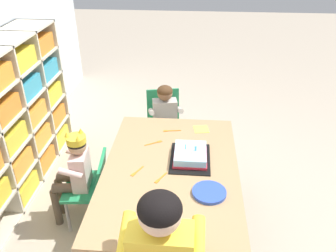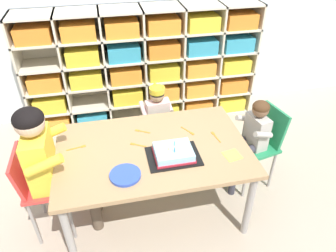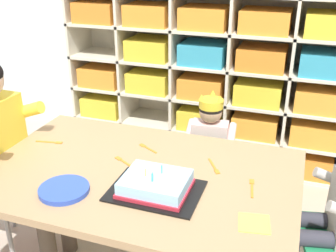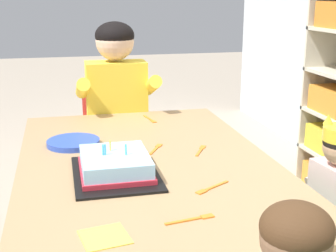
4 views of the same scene
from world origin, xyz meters
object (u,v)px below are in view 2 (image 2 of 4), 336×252
Objects in this scene: activity_table at (153,155)px; classroom_chair_adult_side at (39,183)px; fork_near_cake_tray at (77,148)px; fork_beside_plate_stack at (188,131)px; guest_at_table_side at (251,135)px; adult_helper_seated at (50,159)px; paper_plate_stack at (125,175)px; fork_near_child_seat at (142,131)px; birthday_cake_on_tray at (173,153)px; classroom_chair_blue at (159,130)px; classroom_chair_guest_side at (260,141)px; child_with_crown at (156,111)px; fork_scattered_mid_table at (215,136)px; fork_at_table_front_edge at (137,145)px.

classroom_chair_adult_side reaches higher than activity_table.
fork_beside_plate_stack is at bearing 170.79° from fork_near_cake_tray.
classroom_chair_adult_side is 1.66m from guest_at_table_side.
guest_at_table_side is at bearing -85.47° from adult_helper_seated.
paper_plate_stack is 1.77× the size of fork_near_child_seat.
adult_helper_seated reaches higher than paper_plate_stack.
guest_at_table_side reaches higher than birthday_cake_on_tray.
activity_table is 0.55m from fork_near_cake_tray.
classroom_chair_guest_side is at bearing 141.78° from classroom_chair_blue.
classroom_chair_guest_side reaches higher than fork_near_child_seat.
child_with_crown reaches higher than classroom_chair_adult_side.
guest_at_table_side is 0.36m from fork_scattered_mid_table.
classroom_chair_blue is 2.72× the size of paper_plate_stack.
birthday_cake_on_tray is at bearing 115.20° from fork_beside_plate_stack.
classroom_chair_guest_side is 6.32× the size of fork_at_table_front_edge.
fork_scattered_mid_table is 1.19× the size of fork_at_table_front_edge.
classroom_chair_guest_side reaches higher than fork_at_table_front_edge.
paper_plate_stack is 1.75× the size of fork_at_table_front_edge.
fork_at_table_front_edge and fork_near_child_seat have the same top height.
guest_at_table_side is at bearing 168.56° from fork_near_cake_tray.
child_with_crown is 0.62m from fork_beside_plate_stack.
birthday_cake_on_tray reaches higher than activity_table.
fork_near_child_seat is (-0.22, -0.40, 0.30)m from classroom_chair_blue.
classroom_chair_adult_side reaches higher than fork_at_table_front_edge.
fork_scattered_mid_table is 1.20× the size of fork_near_child_seat.
classroom_chair_blue is 0.70× the size of child_with_crown.
adult_helper_seated is 0.22m from fork_near_cake_tray.
fork_near_cake_tray is (-1.37, 0.01, 0.09)m from guest_at_table_side.
fork_near_child_seat is (-0.36, 0.08, -0.00)m from fork_beside_plate_stack.
adult_helper_seated is 1.55m from guest_at_table_side.
birthday_cake_on_tray is (-0.04, -0.75, 0.33)m from classroom_chair_blue.
classroom_chair_blue is 0.55m from fork_near_child_seat.
birthday_cake_on_tray is at bearing -75.30° from fork_scattered_mid_table.
adult_helper_seated reaches higher than fork_beside_plate_stack.
fork_near_cake_tray is (-1.03, 0.08, 0.00)m from fork_scattered_mid_table.
fork_beside_plate_stack is (0.53, 0.39, -0.01)m from paper_plate_stack.
fork_scattered_mid_table is at bearing -87.85° from classroom_chair_adult_side.
adult_helper_seated is 1.67m from classroom_chair_guest_side.
fork_near_cake_tray is at bearing -138.90° from fork_near_child_seat.
adult_helper_seated is 9.22× the size of fork_at_table_front_edge.
fork_near_cake_tray is at bearing -158.59° from fork_at_table_front_edge.
fork_beside_plate_stack is 0.90× the size of fork_near_cake_tray.
fork_scattered_mid_table is at bearing -89.90° from guest_at_table_side.
child_with_crown reaches higher than activity_table.
paper_plate_stack is at bearing -81.31° from fork_near_child_seat.
classroom_chair_adult_side is at bearing 30.80° from child_with_crown.
classroom_chair_guest_side reaches higher than classroom_chair_blue.
child_with_crown is 1.07× the size of classroom_chair_guest_side.
birthday_cake_on_tray is at bearing -44.74° from activity_table.
fork_near_child_seat is at bearing 61.72° from child_with_crown.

